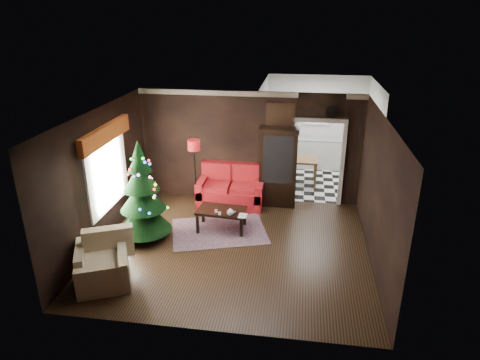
# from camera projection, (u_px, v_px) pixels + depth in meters

# --- Properties ---
(floor) EXTENTS (5.50, 5.50, 0.00)m
(floor) POSITION_uv_depth(u_px,v_px,m) (234.00, 247.00, 8.84)
(floor) COLOR black
(floor) RESTS_ON ground
(ceiling) EXTENTS (5.50, 5.50, 0.00)m
(ceiling) POSITION_uv_depth(u_px,v_px,m) (233.00, 115.00, 7.80)
(ceiling) COLOR white
(ceiling) RESTS_ON ground
(wall_back) EXTENTS (5.50, 0.00, 5.50)m
(wall_back) POSITION_uv_depth(u_px,v_px,m) (249.00, 147.00, 10.61)
(wall_back) COLOR black
(wall_back) RESTS_ON ground
(wall_front) EXTENTS (5.50, 0.00, 5.50)m
(wall_front) POSITION_uv_depth(u_px,v_px,m) (205.00, 252.00, 6.02)
(wall_front) COLOR black
(wall_front) RESTS_ON ground
(wall_left) EXTENTS (0.00, 5.50, 5.50)m
(wall_left) POSITION_uv_depth(u_px,v_px,m) (101.00, 178.00, 8.69)
(wall_left) COLOR black
(wall_left) RESTS_ON ground
(wall_right) EXTENTS (0.00, 5.50, 5.50)m
(wall_right) POSITION_uv_depth(u_px,v_px,m) (378.00, 193.00, 7.94)
(wall_right) COLOR black
(wall_right) RESTS_ON ground
(doorway) EXTENTS (1.10, 0.10, 2.10)m
(doorway) POSITION_uv_depth(u_px,v_px,m) (317.00, 164.00, 10.51)
(doorway) COLOR silver
(doorway) RESTS_ON ground
(left_window) EXTENTS (0.05, 1.60, 1.40)m
(left_window) POSITION_uv_depth(u_px,v_px,m) (107.00, 172.00, 8.85)
(left_window) COLOR white
(left_window) RESTS_ON wall_left
(valance) EXTENTS (0.12, 2.10, 0.35)m
(valance) POSITION_uv_depth(u_px,v_px,m) (106.00, 134.00, 8.53)
(valance) COLOR #8F3D16
(valance) RESTS_ON wall_left
(kitchen_floor) EXTENTS (3.00, 3.00, 0.00)m
(kitchen_floor) POSITION_uv_depth(u_px,v_px,m) (314.00, 181.00, 12.28)
(kitchen_floor) COLOR white
(kitchen_floor) RESTS_ON ground
(kitchen_window) EXTENTS (0.70, 0.06, 0.70)m
(kitchen_window) POSITION_uv_depth(u_px,v_px,m) (317.00, 112.00, 12.98)
(kitchen_window) COLOR white
(kitchen_window) RESTS_ON ground
(rug) EXTENTS (2.40, 2.03, 0.01)m
(rug) POSITION_uv_depth(u_px,v_px,m) (219.00, 231.00, 9.46)
(rug) COLOR #342B30
(rug) RESTS_ON ground
(loveseat) EXTENTS (1.70, 0.90, 1.00)m
(loveseat) POSITION_uv_depth(u_px,v_px,m) (231.00, 186.00, 10.59)
(loveseat) COLOR #8F0000
(loveseat) RESTS_ON ground
(curio_cabinet) EXTENTS (0.90, 0.45, 1.90)m
(curio_cabinet) POSITION_uv_depth(u_px,v_px,m) (278.00, 169.00, 10.47)
(curio_cabinet) COLOR black
(curio_cabinet) RESTS_ON ground
(floor_lamp) EXTENTS (0.35, 0.35, 1.88)m
(floor_lamp) POSITION_uv_depth(u_px,v_px,m) (195.00, 178.00, 10.24)
(floor_lamp) COLOR black
(floor_lamp) RESTS_ON ground
(christmas_tree) EXTENTS (1.39, 1.39, 2.16)m
(christmas_tree) POSITION_uv_depth(u_px,v_px,m) (142.00, 193.00, 8.82)
(christmas_tree) COLOR #0B3415
(christmas_tree) RESTS_ON ground
(armchair) EXTENTS (1.25, 1.25, 0.96)m
(armchair) POSITION_uv_depth(u_px,v_px,m) (102.00, 261.00, 7.50)
(armchair) COLOR tan
(armchair) RESTS_ON ground
(coffee_table) EXTENTS (1.11, 0.73, 0.47)m
(coffee_table) POSITION_uv_depth(u_px,v_px,m) (222.00, 219.00, 9.48)
(coffee_table) COLOR black
(coffee_table) RESTS_ON rug
(teapot) EXTENTS (0.19, 0.19, 0.16)m
(teapot) POSITION_uv_depth(u_px,v_px,m) (230.00, 212.00, 9.10)
(teapot) COLOR silver
(teapot) RESTS_ON coffee_table
(cup_a) EXTENTS (0.08, 0.08, 0.06)m
(cup_a) POSITION_uv_depth(u_px,v_px,m) (220.00, 213.00, 9.15)
(cup_a) COLOR white
(cup_a) RESTS_ON coffee_table
(cup_b) EXTENTS (0.07, 0.07, 0.06)m
(cup_b) POSITION_uv_depth(u_px,v_px,m) (216.00, 211.00, 9.26)
(cup_b) COLOR beige
(cup_b) RESTS_ON coffee_table
(book) EXTENTS (0.18, 0.03, 0.24)m
(book) POSITION_uv_depth(u_px,v_px,m) (239.00, 211.00, 9.06)
(book) COLOR tan
(book) RESTS_ON coffee_table
(wall_clock) EXTENTS (0.32, 0.32, 0.06)m
(wall_clock) POSITION_uv_depth(u_px,v_px,m) (332.00, 111.00, 9.94)
(wall_clock) COLOR white
(wall_clock) RESTS_ON wall_back
(painting) EXTENTS (0.62, 0.05, 0.52)m
(painting) POSITION_uv_depth(u_px,v_px,m) (280.00, 115.00, 10.15)
(painting) COLOR #AF6F38
(painting) RESTS_ON wall_back
(kitchen_counter) EXTENTS (1.80, 0.60, 0.90)m
(kitchen_counter) POSITION_uv_depth(u_px,v_px,m) (314.00, 153.00, 13.22)
(kitchen_counter) COLOR silver
(kitchen_counter) RESTS_ON ground
(kitchen_table) EXTENTS (0.70, 0.70, 0.75)m
(kitchen_table) POSITION_uv_depth(u_px,v_px,m) (304.00, 172.00, 11.91)
(kitchen_table) COLOR brown
(kitchen_table) RESTS_ON ground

